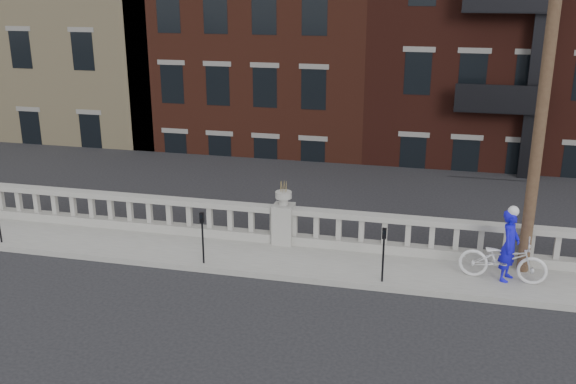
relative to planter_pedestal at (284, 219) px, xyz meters
name	(u,v)px	position (x,y,z in m)	size (l,w,h in m)	color
ground	(240,316)	(0.00, -3.95, -0.83)	(120.00, 120.00, 0.00)	black
sidewalk	(275,259)	(0.00, -0.95, -0.76)	(32.00, 2.20, 0.15)	gray
balustrade	(284,226)	(0.00, 0.00, -0.19)	(28.00, 0.34, 1.03)	gray
planter_pedestal	(284,219)	(0.00, 0.00, 0.00)	(0.55, 0.55, 1.76)	gray
lower_level	(379,68)	(0.56, 19.09, 1.80)	(80.00, 44.00, 20.80)	#605E59
utility_pole	(548,63)	(6.20, -0.35, 4.41)	(1.60, 0.28, 10.00)	#422D1E
parking_meter_c	(202,232)	(-1.65, -1.80, 0.17)	(0.10, 0.09, 1.36)	black
parking_meter_d	(384,249)	(2.87, -1.80, 0.17)	(0.10, 0.09, 1.36)	black
bicycle	(503,259)	(5.64, -1.04, -0.15)	(0.71, 2.03, 1.07)	silver
cyclist	(510,245)	(5.76, -0.99, 0.20)	(0.64, 0.42, 1.76)	#120DD0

